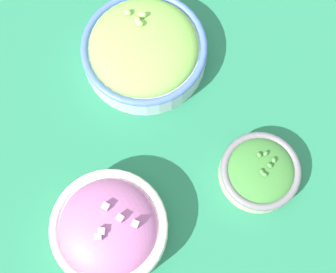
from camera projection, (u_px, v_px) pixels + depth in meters
ground_plane at (168, 142)px, 0.75m from camera, size 3.00×3.00×0.00m
bowl_broccoli at (260, 172)px, 0.72m from camera, size 0.12×0.12×0.05m
bowl_lettuce at (144, 49)px, 0.76m from camera, size 0.21×0.21×0.08m
bowl_red_onion at (110, 228)px, 0.67m from camera, size 0.17×0.17×0.09m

